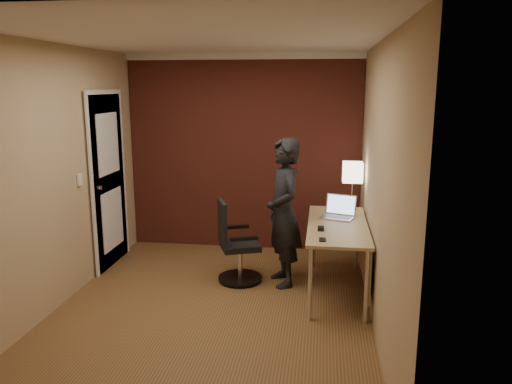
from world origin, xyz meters
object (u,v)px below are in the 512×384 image
Objects in this scene: mouse at (321,229)px; person at (284,213)px; office_chair at (235,247)px; desk_lamp at (353,173)px; phone at (322,240)px; desk at (344,236)px; laptop at (339,211)px.

person is at bearing 135.77° from mouse.
mouse is at bearing -22.22° from office_chair.
desk_lamp reaches higher than mouse.
person is (-0.41, 0.72, 0.06)m from phone.
desk is 0.95× the size of person.
phone reaches higher than desk.
desk is at bearing 67.93° from phone.
desk_lamp is (0.10, 0.66, 0.55)m from desk.
office_chair is at bearing 158.57° from mouse.
desk is 3.80× the size of laptop.
phone is (-0.22, -0.57, 0.13)m from desk.
office_chair is (-1.16, 0.13, -0.21)m from desk.
desk_lamp is at bearing 81.76° from desk.
laptop reaches higher than desk.
laptop reaches higher than mouse.
person is (-0.73, -0.51, -0.36)m from desk_lamp.
mouse is 0.56m from person.
person reaches higher than mouse.
phone is 1.22m from office_chair.
office_chair is (-1.25, -0.53, -0.75)m from desk_lamp.
office_chair reaches higher than mouse.
mouse is at bearing -110.39° from desk_lamp.
laptop is at bearing -111.56° from desk_lamp.
person reaches higher than phone.
phone is (0.02, -0.32, -0.01)m from mouse.
desk_lamp is 5.35× the size of mouse.
desk is 0.63m from phone.
phone is at bearing -36.76° from office_chair.
person is at bearing 2.22° from office_chair.
desk_lamp reaches higher than office_chair.
desk_lamp is 0.60× the size of office_chair.
person is (-0.64, 0.15, 0.19)m from desk.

